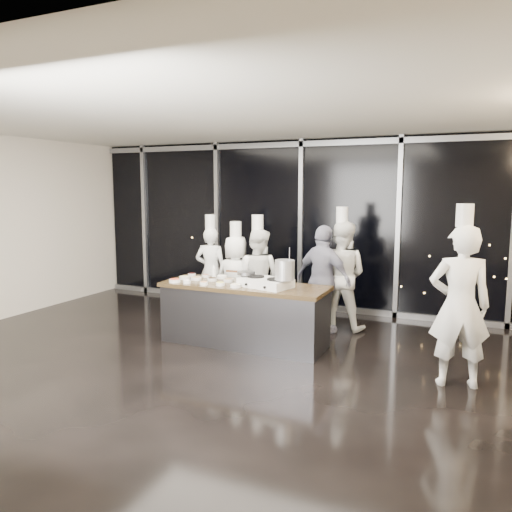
# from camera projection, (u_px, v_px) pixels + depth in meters

# --- Properties ---
(ground) EXTENTS (9.00, 9.00, 0.00)m
(ground) POSITION_uv_depth(u_px,v_px,m) (215.00, 363.00, 6.59)
(ground) COLOR black
(ground) RESTS_ON ground
(room_shell) EXTENTS (9.02, 7.02, 3.21)m
(room_shell) POSITION_uv_depth(u_px,v_px,m) (226.00, 192.00, 6.21)
(room_shell) COLOR beige
(room_shell) RESTS_ON ground
(window_wall) EXTENTS (8.90, 0.11, 3.20)m
(window_wall) POSITION_uv_depth(u_px,v_px,m) (301.00, 225.00, 9.48)
(window_wall) COLOR black
(window_wall) RESTS_ON ground
(demo_counter) EXTENTS (2.46, 0.86, 0.90)m
(demo_counter) POSITION_uv_depth(u_px,v_px,m) (244.00, 314.00, 7.34)
(demo_counter) COLOR #38383D
(demo_counter) RESTS_ON ground
(stove) EXTENTS (0.81, 0.61, 0.14)m
(stove) POSITION_uv_depth(u_px,v_px,m) (265.00, 282.00, 7.08)
(stove) COLOR silver
(stove) RESTS_ON demo_counter
(frying_pan) EXTENTS (0.48, 0.32, 0.04)m
(frying_pan) POSITION_uv_depth(u_px,v_px,m) (246.00, 273.00, 7.29)
(frying_pan) COLOR slate
(frying_pan) RESTS_ON stove
(stock_pot) EXTENTS (0.33, 0.33, 0.27)m
(stock_pot) POSITION_uv_depth(u_px,v_px,m) (285.00, 270.00, 6.86)
(stock_pot) COLOR #AAAAAD
(stock_pot) RESTS_ON stove
(prep_bowls) EXTENTS (1.39, 0.73, 0.05)m
(prep_bowls) POSITION_uv_depth(u_px,v_px,m) (211.00, 280.00, 7.46)
(prep_bowls) COLOR silver
(prep_bowls) RESTS_ON demo_counter
(squeeze_bottle) EXTENTS (0.06, 0.06, 0.22)m
(squeeze_bottle) POSITION_uv_depth(u_px,v_px,m) (214.00, 272.00, 7.72)
(squeeze_bottle) COLOR white
(squeeze_bottle) RESTS_ON demo_counter
(chef_far_left) EXTENTS (0.65, 0.49, 1.83)m
(chef_far_left) POSITION_uv_depth(u_px,v_px,m) (211.00, 270.00, 9.00)
(chef_far_left) COLOR white
(chef_far_left) RESTS_ON ground
(chef_left) EXTENTS (0.80, 0.58, 1.75)m
(chef_left) POSITION_uv_depth(u_px,v_px,m) (236.00, 279.00, 8.37)
(chef_left) COLOR white
(chef_left) RESTS_ON ground
(chef_center) EXTENTS (0.80, 0.62, 1.86)m
(chef_center) POSITION_uv_depth(u_px,v_px,m) (258.00, 277.00, 8.27)
(chef_center) COLOR white
(chef_center) RESTS_ON ground
(guest) EXTENTS (1.09, 0.75, 1.72)m
(guest) POSITION_uv_depth(u_px,v_px,m) (323.00, 279.00, 7.87)
(guest) COLOR #141539
(guest) RESTS_ON ground
(chef_right) EXTENTS (0.86, 0.67, 2.00)m
(chef_right) POSITION_uv_depth(u_px,v_px,m) (341.00, 275.00, 8.09)
(chef_right) COLOR white
(chef_right) RESTS_ON ground
(chef_side) EXTENTS (0.78, 0.60, 2.12)m
(chef_side) POSITION_uv_depth(u_px,v_px,m) (460.00, 305.00, 5.73)
(chef_side) COLOR white
(chef_side) RESTS_ON ground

